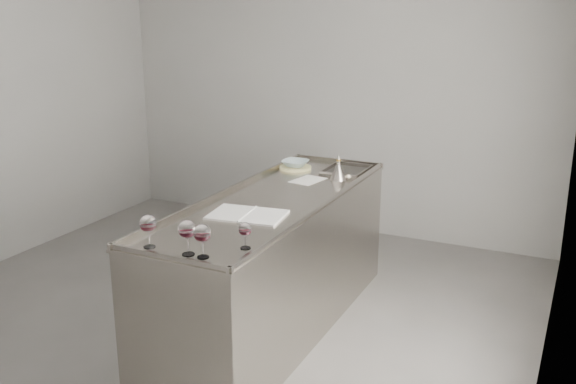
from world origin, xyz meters
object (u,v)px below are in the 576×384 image
at_px(wine_glass_left, 148,224).
at_px(notebook, 247,215).
at_px(wine_glass_right, 187,230).
at_px(wine_funnel, 338,172).
at_px(ceramic_bowl, 295,163).
at_px(counter, 274,264).
at_px(wine_glass_small, 245,230).
at_px(wine_glass_middle, 202,234).

xyz_separation_m(wine_glass_left, notebook, (0.21, 0.70, -0.12)).
height_order(wine_glass_right, notebook, wine_glass_right).
distance_m(wine_glass_left, wine_funnel, 1.80).
height_order(wine_glass_left, ceramic_bowl, wine_glass_left).
relative_size(notebook, ceramic_bowl, 2.39).
relative_size(counter, wine_glass_small, 16.76).
distance_m(wine_glass_right, wine_funnel, 1.76).
bearing_deg(wine_funnel, counter, -106.71).
xyz_separation_m(wine_glass_small, ceramic_bowl, (-0.50, 1.70, -0.06)).
height_order(wine_glass_middle, wine_glass_small, wine_glass_middle).
xyz_separation_m(counter, wine_glass_left, (-0.20, -1.08, 0.60)).
bearing_deg(wine_glass_right, counter, 92.70).
distance_m(wine_glass_small, ceramic_bowl, 1.78).
bearing_deg(wine_glass_small, counter, 107.45).
height_order(counter, ceramic_bowl, ceramic_bowl).
distance_m(counter, wine_glass_left, 1.25).
height_order(counter, wine_glass_small, wine_glass_small).
relative_size(counter, wine_glass_right, 12.80).
height_order(wine_glass_left, wine_glass_right, wine_glass_right).
distance_m(notebook, wine_funnel, 1.07).
bearing_deg(wine_glass_right, wine_glass_middle, -0.00).
bearing_deg(wine_funnel, notebook, -100.14).
bearing_deg(wine_glass_right, ceramic_bowl, 98.24).
distance_m(wine_glass_middle, notebook, 0.72).
relative_size(counter, wine_glass_middle, 13.51).
bearing_deg(wine_glass_middle, wine_glass_small, 57.08).
bearing_deg(ceramic_bowl, wine_glass_left, -89.18).
height_order(wine_glass_middle, notebook, wine_glass_middle).
relative_size(counter, notebook, 4.94).
bearing_deg(wine_glass_small, wine_glass_right, -137.28).
relative_size(wine_glass_left, notebook, 0.37).
height_order(ceramic_bowl, wine_funnel, wine_funnel).
height_order(counter, wine_funnel, wine_funnel).
xyz_separation_m(notebook, wine_funnel, (0.19, 1.06, 0.05)).
bearing_deg(wine_glass_middle, ceramic_bowl, 100.87).
xyz_separation_m(wine_glass_right, notebook, (-0.04, 0.70, -0.13)).
height_order(counter, wine_glass_middle, wine_glass_middle).
bearing_deg(wine_glass_small, notebook, 118.13).
xyz_separation_m(counter, ceramic_bowl, (-0.23, 0.83, 0.51)).
bearing_deg(wine_funnel, ceramic_bowl, 159.65).
bearing_deg(notebook, wine_funnel, 72.20).
bearing_deg(notebook, ceramic_bowl, 93.46).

